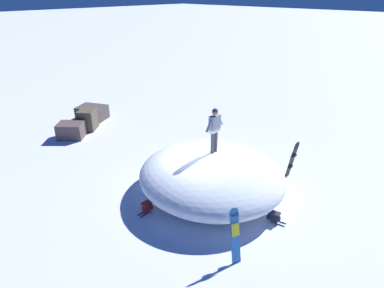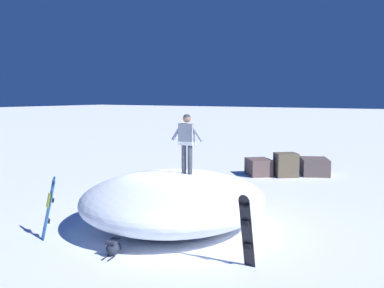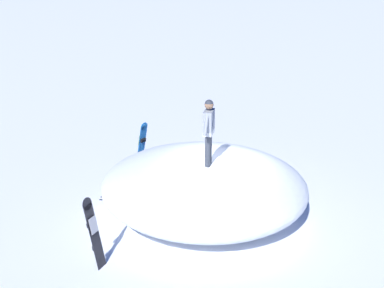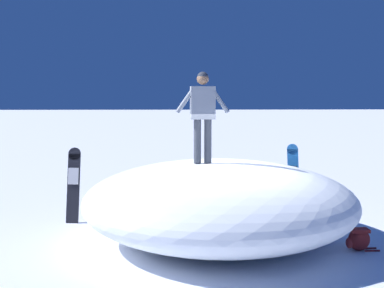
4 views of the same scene
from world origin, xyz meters
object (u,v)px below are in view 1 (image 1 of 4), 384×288
(backpack_far, at_px, (147,207))
(snowboard_primary_upright, at_px, (293,159))
(snowboarder_standing, at_px, (215,126))
(snowboard_secondary_upright, at_px, (235,235))
(backpack_near, at_px, (274,217))

(backpack_far, bearing_deg, snowboard_primary_upright, -114.25)
(snowboarder_standing, bearing_deg, snowboard_primary_upright, -124.12)
(snowboard_primary_upright, bearing_deg, snowboard_secondary_upright, 100.78)
(snowboarder_standing, relative_size, backpack_near, 2.50)
(snowboarder_standing, height_order, snowboard_secondary_upright, snowboarder_standing)
(snowboarder_standing, distance_m, backpack_far, 3.75)
(snowboarder_standing, height_order, backpack_near, snowboarder_standing)
(backpack_near, bearing_deg, backpack_far, 36.27)
(snowboard_primary_upright, relative_size, backpack_far, 2.79)
(snowboard_primary_upright, height_order, snowboard_secondary_upright, snowboard_primary_upright)
(backpack_near, bearing_deg, snowboarder_standing, -4.78)
(snowboarder_standing, xyz_separation_m, backpack_near, (-2.88, 0.24, -2.41))
(backpack_near, height_order, backpack_far, backpack_far)
(snowboard_primary_upright, height_order, backpack_far, snowboard_primary_upright)
(snowboard_primary_upright, height_order, backpack_near, snowboard_primary_upright)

